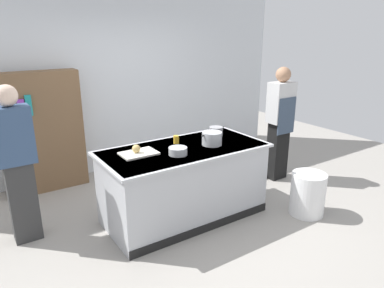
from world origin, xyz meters
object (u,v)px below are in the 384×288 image
at_px(sauce_pan, 216,131).
at_px(bookshelf, 42,133).
at_px(mixing_bowl, 178,151).
at_px(juice_cup, 176,140).
at_px(onion, 136,149).
at_px(trash_bin, 308,194).
at_px(person_chef, 280,121).
at_px(person_guest, 17,162).
at_px(stock_pot, 212,138).

distance_m(sauce_pan, bookshelf, 2.44).
xyz_separation_m(mixing_bowl, juice_cup, (0.19, 0.36, 0.01)).
height_order(mixing_bowl, bookshelf, bookshelf).
bearing_deg(onion, trash_bin, -25.73).
bearing_deg(bookshelf, person_chef, -27.19).
distance_m(onion, sauce_pan, 1.21).
height_order(sauce_pan, mixing_bowl, sauce_pan).
distance_m(person_chef, person_guest, 3.59).
height_order(stock_pot, person_guest, person_guest).
bearing_deg(mixing_bowl, person_chef, 10.67).
relative_size(mixing_bowl, person_guest, 0.12).
bearing_deg(person_guest, person_chef, 88.63).
height_order(stock_pot, juice_cup, stock_pot).
distance_m(stock_pot, mixing_bowl, 0.54).
distance_m(onion, trash_bin, 2.20).
relative_size(juice_cup, person_guest, 0.06).
relative_size(mixing_bowl, juice_cup, 2.09).
relative_size(sauce_pan, bookshelf, 0.14).
xyz_separation_m(juice_cup, trash_bin, (1.31, -1.00, -0.68)).
distance_m(stock_pot, trash_bin, 1.40).
xyz_separation_m(trash_bin, person_guest, (-3.04, 1.36, 0.64)).
height_order(onion, juice_cup, onion).
bearing_deg(trash_bin, stock_pot, 143.53).
bearing_deg(mixing_bowl, sauce_pan, 24.53).
height_order(mixing_bowl, person_guest, person_guest).
xyz_separation_m(stock_pot, person_chef, (1.51, 0.31, -0.07)).
bearing_deg(juice_cup, trash_bin, -37.34).
bearing_deg(person_guest, sauce_pan, 85.72).
bearing_deg(sauce_pan, onion, -174.83).
distance_m(onion, mixing_bowl, 0.47).
xyz_separation_m(onion, trash_bin, (1.88, -0.91, -0.70)).
bearing_deg(person_guest, trash_bin, 69.87).
xyz_separation_m(mixing_bowl, person_chef, (2.04, 0.38, -0.03)).
xyz_separation_m(mixing_bowl, trash_bin, (1.50, -0.64, -0.67)).
xyz_separation_m(sauce_pan, bookshelf, (-1.85, 1.59, -0.10)).
bearing_deg(trash_bin, mixing_bowl, 156.85).
bearing_deg(onion, person_chef, 2.79).
relative_size(onion, person_guest, 0.05).
bearing_deg(mixing_bowl, bookshelf, 117.81).
height_order(mixing_bowl, juice_cup, juice_cup).
bearing_deg(stock_pot, person_chef, 11.51).
xyz_separation_m(sauce_pan, person_guest, (-2.36, 0.34, -0.04)).
relative_size(sauce_pan, juice_cup, 2.44).
relative_size(onion, person_chef, 0.05).
bearing_deg(person_chef, juice_cup, 97.32).
bearing_deg(stock_pot, person_guest, 162.85).
xyz_separation_m(onion, person_guest, (-1.15, 0.45, -0.06)).
relative_size(juice_cup, trash_bin, 0.18).
bearing_deg(onion, juice_cup, 8.89).
bearing_deg(bookshelf, person_guest, -111.98).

